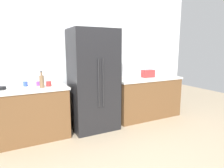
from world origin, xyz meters
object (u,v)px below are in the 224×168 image
(cup_a, at_px, (38,84))
(toaster, at_px, (148,74))
(cup_b, at_px, (32,86))
(cup_c, at_px, (25,84))
(bowl_a, at_px, (1,88))
(bottle_a, at_px, (42,81))
(cup_d, at_px, (49,84))
(refrigerator, at_px, (93,80))

(cup_a, bearing_deg, toaster, -1.80)
(toaster, bearing_deg, cup_b, -174.93)
(cup_c, height_order, bowl_a, cup_c)
(bottle_a, distance_m, cup_b, 0.18)
(cup_c, bearing_deg, cup_a, -11.04)
(cup_a, xyz_separation_m, cup_b, (-0.13, -0.29, 0.01))
(cup_d, xyz_separation_m, bowl_a, (-0.72, 0.05, -0.02))
(cup_b, bearing_deg, cup_c, 103.44)
(bottle_a, relative_size, cup_d, 3.23)
(refrigerator, distance_m, toaster, 1.34)
(cup_b, distance_m, cup_d, 0.32)
(cup_a, distance_m, cup_b, 0.31)
(cup_a, bearing_deg, cup_b, -113.59)
(cup_c, xyz_separation_m, bowl_a, (-0.36, -0.12, -0.02))
(refrigerator, relative_size, bowl_a, 12.05)
(cup_b, relative_size, bowl_a, 0.64)
(bottle_a, distance_m, cup_a, 0.23)
(toaster, bearing_deg, bowl_a, -179.86)
(cup_c, height_order, cup_d, cup_d)
(cup_c, bearing_deg, cup_d, -25.73)
(cup_d, bearing_deg, bowl_a, 175.93)
(bottle_a, xyz_separation_m, cup_c, (-0.23, 0.26, -0.07))
(cup_b, height_order, cup_c, cup_b)
(bottle_a, height_order, bowl_a, bottle_a)
(toaster, distance_m, cup_c, 2.50)
(toaster, bearing_deg, cup_a, 178.20)
(bottle_a, height_order, cup_a, bottle_a)
(bottle_a, relative_size, cup_b, 2.78)
(refrigerator, height_order, bowl_a, refrigerator)
(cup_a, distance_m, cup_c, 0.21)
(bottle_a, distance_m, cup_d, 0.16)
(bottle_a, xyz_separation_m, cup_d, (0.12, 0.09, -0.06))
(cup_b, bearing_deg, cup_d, 29.72)
(cup_a, distance_m, bowl_a, 0.57)
(refrigerator, height_order, cup_c, refrigerator)
(cup_c, bearing_deg, cup_b, -76.56)
(refrigerator, xyz_separation_m, bottle_a, (-0.92, -0.05, 0.06))
(bowl_a, bearing_deg, bottle_a, -13.33)
(toaster, relative_size, cup_d, 3.30)
(refrigerator, distance_m, bottle_a, 0.92)
(bowl_a, bearing_deg, toaster, 0.14)
(cup_b, xyz_separation_m, cup_c, (-0.08, 0.33, -0.01))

